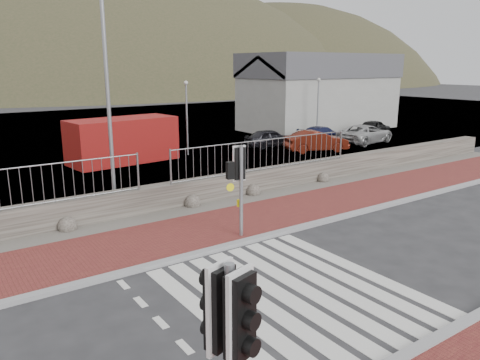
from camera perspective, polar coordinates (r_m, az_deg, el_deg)
ground at (r=10.87m, az=6.41°, el=-13.38°), size 220.00×220.00×0.00m
sidewalk_far at (r=14.24m, az=-5.62°, el=-6.42°), size 40.00×3.00×0.08m
kerb_near at (r=9.13m, az=19.64°, el=-19.56°), size 40.00×0.25×0.12m
kerb_far at (r=13.03m, az=-2.36°, el=-8.28°), size 40.00×0.25×0.12m
zebra_crossing at (r=10.86m, az=6.41°, el=-13.36°), size 4.62×5.60×0.01m
gravel_strip at (r=15.93m, az=-9.16°, el=-4.35°), size 40.00×1.50×0.06m
stone_wall at (r=16.50m, az=-10.42°, el=-2.23°), size 40.00×0.60×0.90m
railing at (r=16.05m, az=-10.41°, el=2.35°), size 18.07×0.07×1.22m
quay at (r=36.04m, az=-24.22°, el=4.73°), size 120.00×40.00×0.50m
harbor_building at (r=37.92m, az=9.66°, el=10.60°), size 12.20×6.20×5.80m
hills_backdrop at (r=100.02m, az=-25.79°, el=-3.84°), size 254.00×90.00×100.00m
traffic_signal_near at (r=5.46m, az=-1.26°, el=-17.94°), size 0.47×0.35×2.89m
traffic_signal_far at (r=13.31m, az=-0.00°, el=1.00°), size 0.67×0.29×2.76m
streetlight at (r=16.30m, az=-15.50°, el=11.01°), size 1.58×0.60×7.62m
shipping_container at (r=25.20m, az=-14.10°, el=4.73°), size 5.70×2.91×2.28m
car_a at (r=29.07m, az=3.72°, el=5.12°), size 3.42×1.75×1.11m
car_b at (r=27.86m, az=9.31°, el=4.69°), size 3.93×2.45×1.22m
car_c at (r=30.99m, az=9.83°, el=5.48°), size 4.08×2.47×1.10m
car_d at (r=31.58m, az=15.02°, el=5.46°), size 4.58×2.62×1.20m
car_e at (r=35.22m, az=16.03°, el=6.16°), size 3.58×2.15×1.14m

